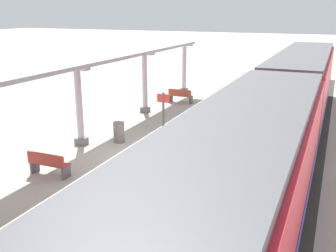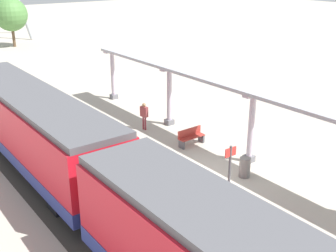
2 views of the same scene
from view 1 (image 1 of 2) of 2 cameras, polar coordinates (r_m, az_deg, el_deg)
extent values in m
plane|color=#B0A797|center=(15.43, -3.72, -4.34)|extent=(176.00, 176.00, 0.00)
cube|color=gold|center=(14.34, 7.76, -6.13)|extent=(0.51, 31.37, 0.01)
cube|color=#38332D|center=(14.01, 15.12, -7.15)|extent=(3.20, 43.37, 0.01)
cube|color=red|center=(21.64, 19.07, 6.22)|extent=(2.60, 13.53, 2.60)
cube|color=navy|center=(21.83, 18.82, 3.58)|extent=(2.63, 13.55, 0.55)
cube|color=#515156|center=(21.45, 19.44, 9.95)|extent=(2.39, 13.53, 0.24)
cube|color=#1E262D|center=(21.73, 15.69, 7.39)|extent=(0.03, 12.45, 0.84)
cube|color=#1E262D|center=(25.13, 16.73, 7.19)|extent=(0.04, 1.10, 2.00)
cube|color=#1E262D|center=(21.82, 15.56, 5.94)|extent=(0.04, 1.10, 2.00)
cube|color=#1E262D|center=(18.53, 13.99, 4.23)|extent=(0.04, 1.10, 2.00)
cube|color=black|center=(17.80, 17.31, -1.11)|extent=(2.21, 0.90, 0.64)
cube|color=black|center=(26.18, 19.61, 4.23)|extent=(2.21, 0.90, 0.64)
cube|color=red|center=(8.16, 9.82, -9.66)|extent=(2.60, 13.53, 2.60)
cube|color=navy|center=(8.65, 9.48, -15.76)|extent=(2.63, 13.55, 0.55)
cube|color=#515156|center=(7.64, 10.35, -0.06)|extent=(2.39, 13.53, 0.24)
cube|color=#1E262D|center=(8.39, 1.17, -6.29)|extent=(0.03, 12.45, 0.84)
cube|color=#1E262D|center=(11.58, 7.54, -2.81)|extent=(0.04, 1.10, 2.00)
cube|color=#1E262D|center=(8.62, 1.11, -9.72)|extent=(0.04, 1.10, 2.00)
cube|color=black|center=(12.70, 14.29, -8.07)|extent=(2.21, 0.90, 0.64)
cube|color=slate|center=(27.27, 2.37, 5.29)|extent=(0.44, 0.44, 0.30)
cylinder|color=#BCAFBF|center=(27.00, 2.41, 8.62)|extent=(0.28, 0.28, 2.91)
cube|color=#BCAFBF|center=(26.83, 2.45, 11.82)|extent=(1.10, 0.36, 0.12)
cube|color=slate|center=(21.91, -3.37, 2.44)|extent=(0.44, 0.44, 0.30)
cylinder|color=#BCAFBF|center=(21.57, -3.44, 6.57)|extent=(0.28, 0.28, 2.91)
cube|color=#BCAFBF|center=(21.36, -3.51, 10.57)|extent=(1.10, 0.36, 0.12)
cube|color=slate|center=(16.98, -12.61, -2.20)|extent=(0.44, 0.44, 0.30)
cylinder|color=#BCAFBF|center=(16.54, -12.95, 3.06)|extent=(0.28, 0.28, 2.91)
cube|color=#BCAFBF|center=(16.26, -13.30, 8.24)|extent=(1.10, 0.36, 0.12)
cube|color=#A8AAB2|center=(16.07, -13.81, 8.62)|extent=(1.20, 25.34, 0.16)
cube|color=#9F412A|center=(24.13, 1.90, 4.49)|extent=(1.50, 0.45, 0.04)
cube|color=#9F412A|center=(23.91, 1.73, 4.92)|extent=(1.50, 0.07, 0.40)
cube|color=#4C4C51|center=(24.43, 0.44, 4.10)|extent=(0.10, 0.40, 0.42)
cube|color=#4C4C51|center=(23.94, 3.38, 3.81)|extent=(0.10, 0.40, 0.42)
cube|color=#9B2F28|center=(14.09, -17.02, -5.26)|extent=(1.51, 0.48, 0.04)
cube|color=#9B2F28|center=(13.87, -17.59, -4.67)|extent=(1.50, 0.10, 0.40)
cube|color=#4C4C51|center=(14.58, -19.00, -5.66)|extent=(0.11, 0.40, 0.42)
cube|color=#4C4C51|center=(13.78, -14.75, -6.60)|extent=(0.11, 0.40, 0.42)
cylinder|color=slate|center=(16.93, -7.23, -0.92)|extent=(0.48, 0.48, 0.90)
cylinder|color=#4C4C51|center=(16.63, -0.69, 1.24)|extent=(0.10, 0.10, 2.20)
cube|color=red|center=(16.43, -0.70, 4.10)|extent=(0.56, 0.04, 0.36)
cylinder|color=#252A27|center=(12.66, -0.72, -7.29)|extent=(0.10, 0.10, 0.77)
cylinder|color=#252A27|center=(12.52, -0.49, -7.56)|extent=(0.10, 0.10, 0.77)
cube|color=brown|center=(12.33, -0.61, -4.57)|extent=(0.45, 0.47, 0.58)
sphere|color=tan|center=(12.19, -0.62, -2.85)|extent=(0.21, 0.21, 0.21)
camera|label=2|loc=(25.40, 35.43, 20.85)|focal=45.02mm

